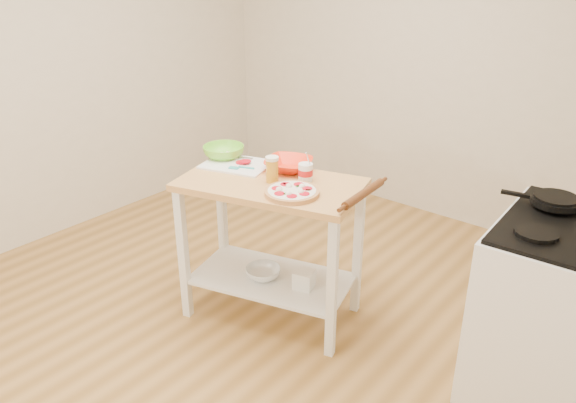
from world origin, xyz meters
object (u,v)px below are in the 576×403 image
(pizza, at_px, (292,192))
(spatula, at_px, (241,168))
(yogurt_tub, at_px, (306,172))
(shelf_bin, at_px, (304,279))
(green_bowl, at_px, (224,152))
(knife, at_px, (227,156))
(shelf_glass_bowl, at_px, (263,273))
(orange_bowl, at_px, (289,165))
(beer_pint, at_px, (272,169))
(rolling_pin, at_px, (364,194))
(prep_island, at_px, (271,222))
(gas_stove, at_px, (562,312))
(cutting_board, at_px, (237,164))
(skillet, at_px, (554,201))

(pizza, distance_m, spatula, 0.48)
(yogurt_tub, xyz_separation_m, shelf_bin, (0.08, -0.10, -0.64))
(spatula, relative_size, green_bowl, 0.54)
(knife, distance_m, shelf_glass_bowl, 0.77)
(green_bowl, xyz_separation_m, yogurt_tub, (0.63, 0.03, 0.01))
(orange_bowl, height_order, beer_pint, beer_pint)
(rolling_pin, bearing_deg, orange_bowl, 173.09)
(prep_island, height_order, gas_stove, gas_stove)
(prep_island, distance_m, orange_bowl, 0.36)
(gas_stove, bearing_deg, pizza, -162.94)
(spatula, height_order, shelf_bin, spatula)
(pizza, height_order, yogurt_tub, yogurt_tub)
(cutting_board, relative_size, orange_bowl, 1.68)
(rolling_pin, bearing_deg, pizza, -147.59)
(yogurt_tub, relative_size, shelf_bin, 1.63)
(pizza, bearing_deg, skillet, 28.43)
(pizza, distance_m, orange_bowl, 0.37)
(cutting_board, distance_m, knife, 0.14)
(knife, bearing_deg, orange_bowl, -9.73)
(orange_bowl, height_order, green_bowl, green_bowl)
(cutting_board, xyz_separation_m, green_bowl, (-0.15, 0.04, 0.03))
(skillet, height_order, beer_pint, beer_pint)
(cutting_board, distance_m, orange_bowl, 0.33)
(beer_pint, bearing_deg, prep_island, -157.09)
(orange_bowl, bearing_deg, green_bowl, -167.62)
(prep_island, xyz_separation_m, cutting_board, (-0.33, 0.07, 0.27))
(shelf_glass_bowl, bearing_deg, cutting_board, 159.93)
(cutting_board, xyz_separation_m, shelf_bin, (0.56, -0.03, -0.59))
(orange_bowl, height_order, shelf_glass_bowl, orange_bowl)
(prep_island, xyz_separation_m, yogurt_tub, (0.15, 0.14, 0.31))
(cutting_board, xyz_separation_m, beer_pint, (0.34, -0.07, 0.07))
(cutting_board, relative_size, beer_pint, 3.11)
(yogurt_tub, bearing_deg, knife, -177.34)
(orange_bowl, xyz_separation_m, shelf_glass_bowl, (-0.00, -0.25, -0.64))
(knife, bearing_deg, beer_pint, -35.05)
(green_bowl, bearing_deg, pizza, -14.21)
(spatula, distance_m, yogurt_tub, 0.42)
(spatula, xyz_separation_m, orange_bowl, (0.22, 0.19, 0.02))
(green_bowl, distance_m, shelf_bin, 0.95)
(knife, bearing_deg, prep_island, -35.92)
(gas_stove, xyz_separation_m, shelf_glass_bowl, (-1.59, -0.45, -0.18))
(prep_island, height_order, rolling_pin, rolling_pin)
(prep_island, distance_m, green_bowl, 0.58)
(skillet, distance_m, green_bowl, 1.92)
(beer_pint, xyz_separation_m, rolling_pin, (0.53, 0.13, -0.05))
(skillet, relative_size, beer_pint, 2.51)
(gas_stove, relative_size, knife, 4.38)
(orange_bowl, distance_m, shelf_bin, 0.69)
(knife, bearing_deg, rolling_pin, -20.80)
(pizza, xyz_separation_m, rolling_pin, (0.32, 0.21, 0.01))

